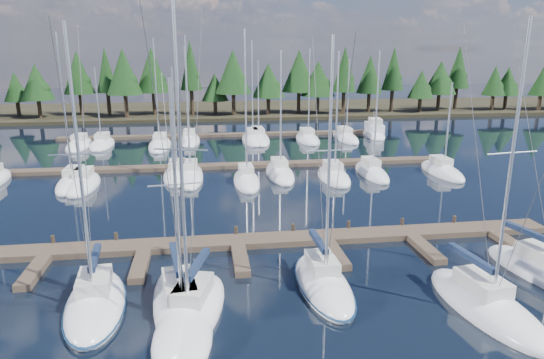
{
  "coord_description": "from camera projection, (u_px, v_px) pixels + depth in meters",
  "views": [
    {
      "loc": [
        -1.89,
        -12.29,
        12.7
      ],
      "look_at": [
        2.92,
        22.0,
        3.34
      ],
      "focal_mm": 32.0,
      "sensor_mm": 36.0,
      "label": 1
    }
  ],
  "objects": [
    {
      "name": "far_shore",
      "position": [
        213.0,
        110.0,
        101.27
      ],
      "size": [
        220.0,
        30.0,
        0.6
      ],
      "primitive_type": "cube",
      "color": "black",
      "rests_on": "ground"
    },
    {
      "name": "front_sailboat_6",
      "position": [
        544.0,
        273.0,
        27.74
      ],
      "size": [
        4.16,
        8.63,
        13.1
      ],
      "color": "white",
      "rests_on": "ground"
    },
    {
      "name": "front_sailboat_3",
      "position": [
        181.0,
        308.0,
        24.0
      ],
      "size": [
        4.06,
        9.7,
        12.33
      ],
      "color": "white",
      "rests_on": "ground"
    },
    {
      "name": "front_sailboat_5",
      "position": [
        486.0,
        305.0,
        24.25
      ],
      "size": [
        3.99,
        8.74,
        14.87
      ],
      "color": "white",
      "rests_on": "ground"
    },
    {
      "name": "back_docks",
      "position": [
        220.0,
        149.0,
        62.66
      ],
      "size": [
        50.0,
        21.8,
        0.4
      ],
      "color": "#4D3E30",
      "rests_on": "ground"
    },
    {
      "name": "front_sailboat_2",
      "position": [
        192.0,
        313.0,
        23.54
      ],
      "size": [
        4.78,
        8.65,
        15.41
      ],
      "color": "white",
      "rests_on": "ground"
    },
    {
      "name": "ground",
      "position": [
        228.0,
        193.0,
        43.99
      ],
      "size": [
        260.0,
        260.0,
        0.0
      ],
      "primitive_type": "plane",
      "color": "black",
      "rests_on": "ground"
    },
    {
      "name": "tree_line",
      "position": [
        209.0,
        78.0,
        89.95
      ],
      "size": [
        184.8,
        11.53,
        13.9
      ],
      "color": "black",
      "rests_on": "far_shore"
    },
    {
      "name": "motor_yacht_right",
      "position": [
        374.0,
        133.0,
        73.1
      ],
      "size": [
        4.33,
        9.2,
        4.42
      ],
      "color": "white",
      "rests_on": "ground"
    },
    {
      "name": "front_sailboat_1",
      "position": [
        96.0,
        303.0,
        24.43
      ],
      "size": [
        3.73,
        8.13,
        14.66
      ],
      "color": "white",
      "rests_on": "ground"
    },
    {
      "name": "front_sailboat_4",
      "position": [
        323.0,
        283.0,
        26.53
      ],
      "size": [
        2.93,
        7.92,
        14.16
      ],
      "color": "white",
      "rests_on": "ground"
    },
    {
      "name": "main_dock",
      "position": [
        238.0,
        245.0,
        31.85
      ],
      "size": [
        44.0,
        6.13,
        0.9
      ],
      "color": "#4D3E30",
      "rests_on": "ground"
    },
    {
      "name": "back_sailboat_rows",
      "position": [
        219.0,
        156.0,
        58.24
      ],
      "size": [
        48.05,
        32.8,
        15.28
      ],
      "color": "white",
      "rests_on": "ground"
    }
  ]
}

